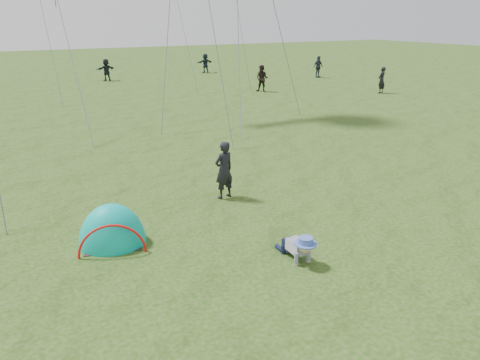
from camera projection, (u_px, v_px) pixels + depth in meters
ground at (304, 277)px, 9.11m from camera, size 140.00×140.00×0.00m
crawling_toddler at (299, 246)px, 9.62m from camera, size 0.62×0.86×0.64m
popup_tent at (113, 244)px, 10.42m from camera, size 1.73×1.54×1.89m
standing_adult at (224, 170)px, 12.80m from camera, size 0.66×0.50×1.62m
crowd_person_0 at (382, 80)px, 30.33m from camera, size 0.70×0.56×1.68m
crowd_person_5 at (205, 63)px, 41.32m from camera, size 1.59×0.71×1.66m
crowd_person_7 at (262, 79)px, 30.90m from camera, size 1.04×1.07×1.74m
crowd_person_11 at (106, 70)px, 36.21m from camera, size 1.62×0.93×1.66m
crowd_person_14 at (318, 67)px, 38.04m from camera, size 1.06×0.57×1.72m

